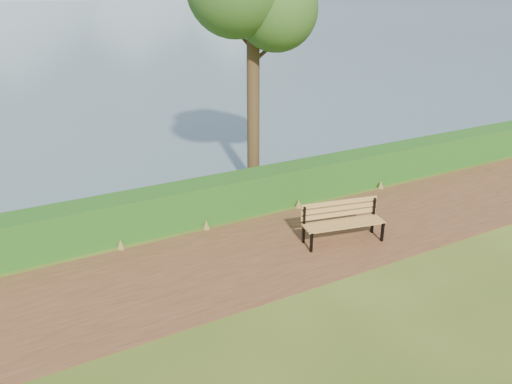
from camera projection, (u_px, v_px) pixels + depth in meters
ground at (289, 254)px, 11.06m from camera, size 140.00×140.00×0.00m
path at (282, 248)px, 11.30m from camera, size 40.00×3.40×0.01m
hedge at (236, 194)px, 12.99m from camera, size 32.00×0.85×1.00m
bench at (342, 219)px, 11.48m from camera, size 1.97×0.94×0.95m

